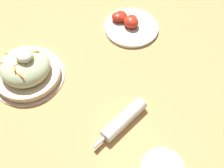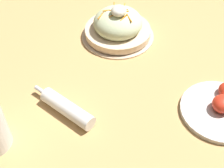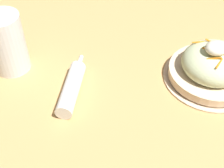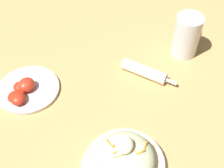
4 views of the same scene
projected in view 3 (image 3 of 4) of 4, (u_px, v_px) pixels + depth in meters
ground_plane at (147, 107)px, 0.66m from camera, size 1.43×1.43×0.00m
salad_plate at (213, 67)px, 0.69m from camera, size 0.21×0.21×0.11m
beer_mug at (6, 46)px, 0.70m from camera, size 0.14×0.08×0.14m
napkin_roll at (72, 88)px, 0.67m from camera, size 0.10×0.17×0.04m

